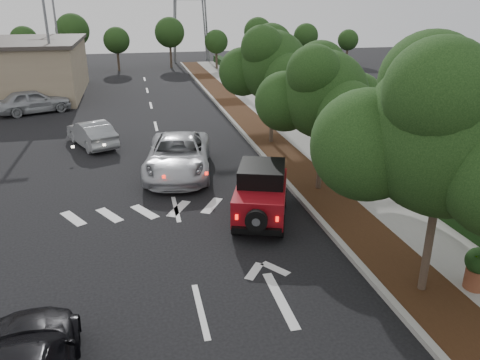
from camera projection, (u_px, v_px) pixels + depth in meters
name	position (u px, v px, depth m)	size (l,w,h in m)	color
ground	(201.00, 311.00, 11.22)	(120.00, 120.00, 0.00)	black
curb	(257.00, 149.00, 23.07)	(0.20, 70.00, 0.15)	#9E9B93
planting_strip	(277.00, 148.00, 23.28)	(1.80, 70.00, 0.12)	black
sidewalk	(313.00, 146.00, 23.68)	(2.00, 70.00, 0.12)	gray
hedge	(339.00, 138.00, 23.85)	(0.80, 70.00, 0.80)	black
transmission_tower	(192.00, 62.00, 56.12)	(7.00, 4.00, 28.00)	slate
street_tree_near	(421.00, 292.00, 11.94)	(3.80, 3.80, 5.92)	black
street_tree_mid	(318.00, 190.00, 18.30)	(3.20, 3.20, 5.32)	black
street_tree_far	(271.00, 144.00, 24.21)	(3.40, 3.40, 5.62)	black
light_pole_a	(58.00, 104.00, 33.51)	(2.00, 0.22, 9.00)	slate
light_pole_b	(63.00, 79.00, 44.21)	(2.00, 0.22, 9.00)	slate
red_jeep	(261.00, 192.00, 15.70)	(2.64, 3.81, 1.87)	black
silver_suv_ahead	(178.00, 155.00, 19.87)	(2.63, 5.71, 1.59)	#B8BAC0
silver_sedan_oncoming	(92.00, 133.00, 23.67)	(1.38, 3.96, 1.30)	#95989C
parked_suv	(34.00, 101.00, 30.51)	(1.85, 4.60, 1.57)	#A3A6AA
terracotta_planter	(479.00, 264.00, 11.67)	(0.68, 0.68, 1.18)	brown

